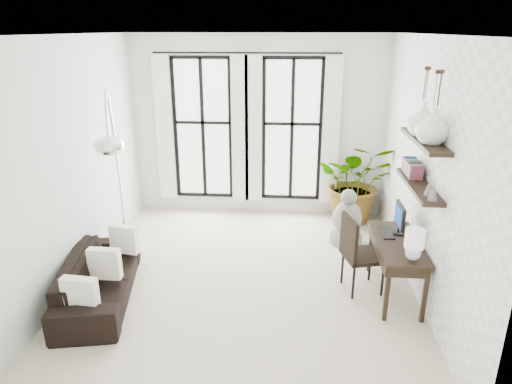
# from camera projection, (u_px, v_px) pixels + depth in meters

# --- Properties ---
(floor) EXTENTS (5.00, 5.00, 0.00)m
(floor) POSITION_uv_depth(u_px,v_px,m) (246.00, 277.00, 6.35)
(floor) COLOR beige
(floor) RESTS_ON ground
(ceiling) EXTENTS (5.00, 5.00, 0.00)m
(ceiling) POSITION_uv_depth(u_px,v_px,m) (243.00, 34.00, 5.27)
(ceiling) COLOR white
(ceiling) RESTS_ON wall_back
(wall_left) EXTENTS (0.00, 5.00, 5.00)m
(wall_left) POSITION_uv_depth(u_px,v_px,m) (74.00, 163.00, 5.97)
(wall_left) COLOR silver
(wall_left) RESTS_ON floor
(wall_right) EXTENTS (0.00, 5.00, 5.00)m
(wall_right) POSITION_uv_depth(u_px,v_px,m) (425.00, 171.00, 5.65)
(wall_right) COLOR white
(wall_right) RESTS_ON floor
(wall_back) EXTENTS (4.50, 0.00, 4.50)m
(wall_back) POSITION_uv_depth(u_px,v_px,m) (258.00, 127.00, 8.15)
(wall_back) COLOR white
(wall_back) RESTS_ON floor
(windows) EXTENTS (3.26, 0.13, 2.65)m
(windows) POSITION_uv_depth(u_px,v_px,m) (247.00, 130.00, 8.11)
(windows) COLOR white
(windows) RESTS_ON wall_back
(wall_shelves) EXTENTS (0.25, 1.30, 0.60)m
(wall_shelves) POSITION_uv_depth(u_px,v_px,m) (420.00, 166.00, 5.39)
(wall_shelves) COLOR black
(wall_shelves) RESTS_ON wall_right
(sofa) EXTENTS (1.11, 2.07, 0.57)m
(sofa) POSITION_uv_depth(u_px,v_px,m) (99.00, 278.00, 5.76)
(sofa) COLOR black
(sofa) RESTS_ON floor
(throw_pillows) EXTENTS (0.40, 1.52, 0.40)m
(throw_pillows) POSITION_uv_depth(u_px,v_px,m) (105.00, 264.00, 5.68)
(throw_pillows) COLOR white
(throw_pillows) RESTS_ON sofa
(plant) EXTENTS (1.39, 1.23, 1.46)m
(plant) POSITION_uv_depth(u_px,v_px,m) (356.00, 182.00, 8.00)
(plant) COLOR #2D7228
(plant) RESTS_ON floor
(desk) EXTENTS (0.54, 1.28, 1.15)m
(desk) POSITION_uv_depth(u_px,v_px,m) (398.00, 247.00, 5.66)
(desk) COLOR black
(desk) RESTS_ON floor
(desk_chair) EXTENTS (0.60, 0.60, 1.04)m
(desk_chair) POSITION_uv_depth(u_px,v_px,m) (357.00, 249.00, 5.85)
(desk_chair) COLOR black
(desk_chair) RESTS_ON floor
(arc_lamp) EXTENTS (0.77, 1.58, 2.59)m
(arc_lamp) POSITION_uv_depth(u_px,v_px,m) (111.00, 134.00, 5.79)
(arc_lamp) COLOR silver
(arc_lamp) RESTS_ON floor
(buddha) EXTENTS (0.51, 0.51, 0.91)m
(buddha) POSITION_uv_depth(u_px,v_px,m) (347.00, 221.00, 7.24)
(buddha) COLOR gray
(buddha) RESTS_ON floor
(vase_a) EXTENTS (0.37, 0.37, 0.38)m
(vase_a) POSITION_uv_depth(u_px,v_px,m) (433.00, 126.00, 4.93)
(vase_a) COLOR white
(vase_a) RESTS_ON shelf_upper
(vase_b) EXTENTS (0.37, 0.37, 0.38)m
(vase_b) POSITION_uv_depth(u_px,v_px,m) (423.00, 119.00, 5.31)
(vase_b) COLOR white
(vase_b) RESTS_ON shelf_upper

